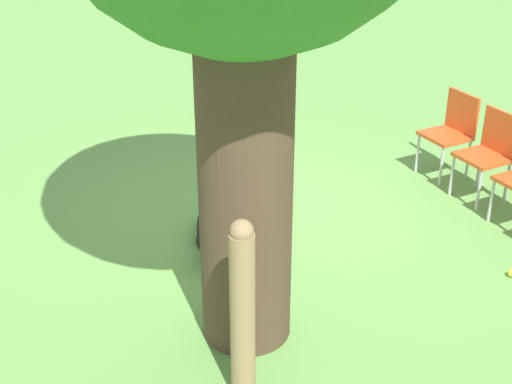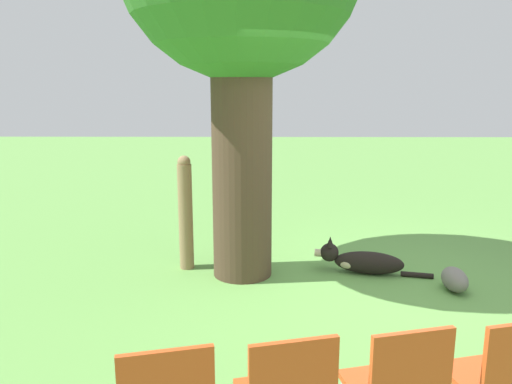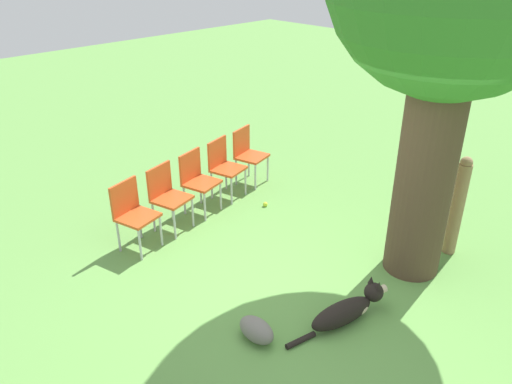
{
  "view_description": "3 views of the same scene",
  "coord_description": "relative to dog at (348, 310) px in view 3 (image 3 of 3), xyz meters",
  "views": [
    {
      "loc": [
        1.43,
        5.42,
        3.29
      ],
      "look_at": [
        0.41,
        1.31,
        1.14
      ],
      "focal_mm": 50.0,
      "sensor_mm": 36.0,
      "label": 1
    },
    {
      "loc": [
        -4.74,
        1.09,
        2.06
      ],
      "look_at": [
        0.43,
        1.14,
        0.94
      ],
      "focal_mm": 35.0,
      "sensor_mm": 36.0,
      "label": 2
    },
    {
      "loc": [
        2.68,
        -3.51,
        3.53
      ],
      "look_at": [
        -1.38,
        0.51,
        0.62
      ],
      "focal_mm": 35.0,
      "sensor_mm": 36.0,
      "label": 3
    }
  ],
  "objects": [
    {
      "name": "ground_plane",
      "position": [
        -0.51,
        0.02,
        -0.14
      ],
      "size": [
        30.0,
        30.0,
        0.0
      ],
      "primitive_type": "plane",
      "color": "#609947"
    },
    {
      "name": "red_chair_4",
      "position": [
        -3.11,
        1.56,
        0.38
      ],
      "size": [
        0.51,
        0.53,
        0.89
      ],
      "rotation": [
        0.0,
        0.0,
        0.24
      ],
      "color": "#D14C1E",
      "rests_on": "ground_plane"
    },
    {
      "name": "dog",
      "position": [
        0.0,
        0.0,
        0.0
      ],
      "size": [
        0.41,
        1.27,
        0.38
      ],
      "rotation": [
        0.0,
        0.0,
        1.36
      ],
      "color": "black",
      "rests_on": "ground_plane"
    },
    {
      "name": "red_chair_0",
      "position": [
        -2.73,
        -0.78,
        0.38
      ],
      "size": [
        0.51,
        0.53,
        0.89
      ],
      "rotation": [
        0.0,
        0.0,
        0.24
      ],
      "color": "#D14C1E",
      "rests_on": "ground_plane"
    },
    {
      "name": "red_chair_2",
      "position": [
        -2.92,
        0.39,
        0.38
      ],
      "size": [
        0.51,
        0.53,
        0.89
      ],
      "rotation": [
        0.0,
        0.0,
        0.24
      ],
      "color": "#D14C1E",
      "rests_on": "ground_plane"
    },
    {
      "name": "fence_post",
      "position": [
        0.14,
        1.95,
        0.52
      ],
      "size": [
        0.16,
        0.16,
        1.29
      ],
      "color": "#937551",
      "rests_on": "ground_plane"
    },
    {
      "name": "garden_rock",
      "position": [
        -0.47,
        -0.86,
        -0.02
      ],
      "size": [
        0.41,
        0.24,
        0.23
      ],
      "color": "slate",
      "rests_on": "ground_plane"
    },
    {
      "name": "tennis_ball",
      "position": [
        -2.32,
        1.16,
        -0.1
      ],
      "size": [
        0.07,
        0.07,
        0.07
      ],
      "color": "#CCE033",
      "rests_on": "ground_plane"
    },
    {
      "name": "red_chair_1",
      "position": [
        -2.82,
        -0.19,
        0.38
      ],
      "size": [
        0.51,
        0.53,
        0.89
      ],
      "rotation": [
        0.0,
        0.0,
        0.24
      ],
      "color": "#D14C1E",
      "rests_on": "ground_plane"
    },
    {
      "name": "red_chair_3",
      "position": [
        -3.01,
        0.98,
        0.38
      ],
      "size": [
        0.51,
        0.53,
        0.89
      ],
      "rotation": [
        0.0,
        0.0,
        0.24
      ],
      "color": "#D14C1E",
      "rests_on": "ground_plane"
    }
  ]
}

